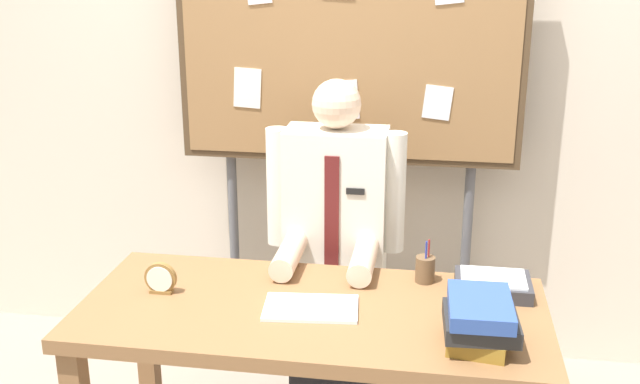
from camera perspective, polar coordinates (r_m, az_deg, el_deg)
The scene contains 9 objects.
back_wall at distance 3.42m, azimuth 2.59°, elevation 9.27°, with size 6.40×0.08×2.70m, color beige.
desk at distance 2.59m, azimuth -0.61°, elevation -10.60°, with size 1.57×0.71×0.73m.
person at distance 3.07m, azimuth 1.15°, elevation -5.41°, with size 0.55×0.56×1.40m.
bulletin_board at distance 3.20m, azimuth 2.18°, elevation 10.88°, with size 1.47×0.09×2.02m.
book_stack at distance 2.34m, azimuth 12.05°, elevation -9.55°, with size 0.23×0.27×0.15m.
open_notebook at distance 2.52m, azimuth -0.62°, elevation -8.79°, with size 0.31×0.19×0.01m, color white.
desk_clock at distance 2.67m, azimuth -12.01°, elevation -6.50°, with size 0.11×0.04×0.11m.
pen_holder at distance 2.73m, azimuth 7.99°, elevation -5.81°, with size 0.07×0.07×0.16m.
paper_tray at distance 2.70m, azimuth 12.98°, elevation -6.86°, with size 0.26×0.20×0.06m.
Camera 1 is at (0.39, -2.23, 1.88)m, focal length 42.16 mm.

